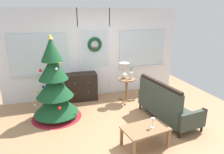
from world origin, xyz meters
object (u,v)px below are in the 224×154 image
object	(u,v)px
flower_vase	(131,75)
table_lamp	(124,68)
dresser_cabinet	(81,87)
coffee_table	(145,130)
christmas_tree	(55,90)
wine_glass	(153,121)
side_table	(126,85)
settee_sofa	(165,105)
gift_box	(71,116)

from	to	relation	value
flower_vase	table_lamp	bearing A→B (deg)	147.99
dresser_cabinet	coffee_table	world-z (taller)	dresser_cabinet
christmas_tree	wine_glass	distance (m)	2.37
dresser_cabinet	table_lamp	bearing A→B (deg)	-24.64
side_table	settee_sofa	bearing A→B (deg)	-69.05
table_lamp	dresser_cabinet	bearing A→B (deg)	155.36
gift_box	wine_glass	bearing A→B (deg)	-48.47
christmas_tree	gift_box	world-z (taller)	christmas_tree
gift_box	settee_sofa	bearing A→B (deg)	-18.05
settee_sofa	wine_glass	xyz separation A→B (m)	(-0.76, -0.81, 0.15)
christmas_tree	flower_vase	bearing A→B (deg)	7.45
side_table	gift_box	bearing A→B (deg)	-161.14
christmas_tree	coffee_table	size ratio (longest dim) A/B	2.20
christmas_tree	gift_box	xyz separation A→B (m)	(0.32, -0.22, -0.62)
settee_sofa	dresser_cabinet	bearing A→B (deg)	132.79
dresser_cabinet	side_table	bearing A→B (deg)	-25.14
settee_sofa	christmas_tree	bearing A→B (deg)	159.40
side_table	flower_vase	world-z (taller)	flower_vase
table_lamp	gift_box	distance (m)	1.88
side_table	table_lamp	world-z (taller)	table_lamp
table_lamp	gift_box	world-z (taller)	table_lamp
christmas_tree	table_lamp	distance (m)	1.92
settee_sofa	side_table	bearing A→B (deg)	110.95
settee_sofa	table_lamp	world-z (taller)	table_lamp
table_lamp	coffee_table	size ratio (longest dim) A/B	0.49
flower_vase	coffee_table	world-z (taller)	flower_vase
settee_sofa	flower_vase	xyz separation A→B (m)	(-0.37, 1.17, 0.43)
settee_sofa	coffee_table	bearing A→B (deg)	-138.88
dresser_cabinet	side_table	distance (m)	1.30
coffee_table	dresser_cabinet	bearing A→B (deg)	106.61
side_table	table_lamp	xyz separation A→B (m)	(-0.06, 0.04, 0.48)
christmas_tree	settee_sofa	bearing A→B (deg)	-20.60
side_table	flower_vase	bearing A→B (deg)	-30.96
table_lamp	flower_vase	distance (m)	0.25
flower_vase	wine_glass	size ratio (longest dim) A/B	1.79
dresser_cabinet	settee_sofa	xyz separation A→B (m)	(1.65, -1.78, -0.01)
christmas_tree	flower_vase	distance (m)	2.05
table_lamp	flower_vase	world-z (taller)	table_lamp
flower_vase	gift_box	world-z (taller)	flower_vase
table_lamp	wine_glass	size ratio (longest dim) A/B	2.26
side_table	wine_glass	distance (m)	2.06
christmas_tree	wine_glass	bearing A→B (deg)	-46.28
settee_sofa	table_lamp	bearing A→B (deg)	112.69
christmas_tree	table_lamp	xyz separation A→B (m)	(1.87, 0.37, 0.26)
settee_sofa	flower_vase	bearing A→B (deg)	107.58
side_table	christmas_tree	bearing A→B (deg)	-170.42
dresser_cabinet	gift_box	size ratio (longest dim) A/B	5.15
wine_glass	coffee_table	bearing A→B (deg)	163.73
christmas_tree	side_table	size ratio (longest dim) A/B	2.91
coffee_table	christmas_tree	bearing A→B (deg)	132.08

